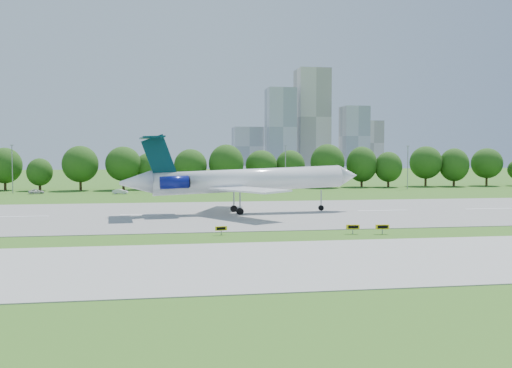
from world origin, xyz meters
name	(u,v)px	position (x,y,z in m)	size (l,w,h in m)	color
ground	(306,233)	(0.00, 0.00, 0.00)	(600.00, 600.00, 0.00)	#356C1C
runway	(269,213)	(0.00, 25.00, 0.04)	(400.00, 45.00, 0.08)	gray
taxiway	(354,260)	(0.00, -18.00, 0.04)	(400.00, 23.00, 0.08)	#ADADA8
tree_line	(226,167)	(0.00, 92.00, 6.19)	(288.40, 8.40, 10.40)	#382314
light_poles	(221,167)	(-2.50, 82.00, 6.34)	(175.90, 0.25, 12.19)	gray
skyline	(308,129)	(100.16, 390.61, 30.46)	(127.00, 52.00, 80.00)	#B2B2B7
airliner	(237,180)	(-5.43, 24.81, 5.65)	(40.70, 29.54, 13.08)	white
taxi_sign_left	(221,229)	(-10.59, 0.41, 0.79)	(1.52, 0.47, 1.06)	gray
taxi_sign_centre	(353,227)	(5.61, -1.33, 0.85)	(1.65, 0.47, 1.16)	gray
taxi_sign_right	(382,227)	(9.16, -2.08, 0.88)	(1.71, 0.37, 1.19)	gray
service_vehicle_a	(120,192)	(-28.17, 75.29, 0.61)	(1.29, 3.70, 1.22)	silver
service_vehicle_b	(36,191)	(-48.65, 78.65, 0.64)	(1.51, 3.74, 1.27)	silver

